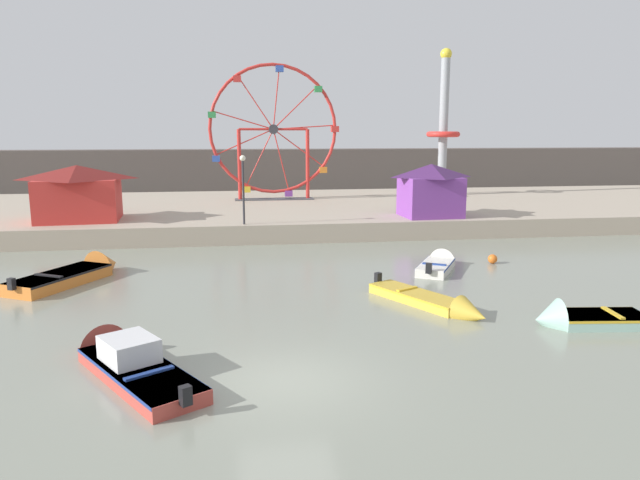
{
  "coord_description": "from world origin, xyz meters",
  "views": [
    {
      "loc": [
        -1.15,
        -13.73,
        6.14
      ],
      "look_at": [
        2.61,
        12.11,
        1.3
      ],
      "focal_mm": 32.89,
      "sensor_mm": 36.0,
      "label": 1
    }
  ],
  "objects_px": {
    "motorboat_seafoam": "(578,319)",
    "carnival_booth_red_striped": "(78,192)",
    "drop_tower_steel_tower": "(443,136)",
    "mooring_buoy_orange": "(493,259)",
    "ferris_wheel_red_frame": "(273,132)",
    "promenade_lamp_near": "(243,179)",
    "motorboat_white_red_stripe": "(439,264)",
    "motorboat_orange_hull": "(80,273)",
    "motorboat_mustard_yellow": "(436,303)",
    "motorboat_faded_red": "(121,357)",
    "carnival_booth_purple_stall": "(431,189)"
  },
  "relations": [
    {
      "from": "motorboat_seafoam",
      "to": "carnival_booth_red_striped",
      "type": "relative_size",
      "value": 0.75
    },
    {
      "from": "drop_tower_steel_tower",
      "to": "mooring_buoy_orange",
      "type": "bearing_deg",
      "value": -102.89
    },
    {
      "from": "ferris_wheel_red_frame",
      "to": "promenade_lamp_near",
      "type": "height_order",
      "value": "ferris_wheel_red_frame"
    },
    {
      "from": "motorboat_white_red_stripe",
      "to": "mooring_buoy_orange",
      "type": "bearing_deg",
      "value": -48.27
    },
    {
      "from": "motorboat_white_red_stripe",
      "to": "motorboat_orange_hull",
      "type": "relative_size",
      "value": 0.69
    },
    {
      "from": "motorboat_orange_hull",
      "to": "promenade_lamp_near",
      "type": "relative_size",
      "value": 1.47
    },
    {
      "from": "ferris_wheel_red_frame",
      "to": "promenade_lamp_near",
      "type": "relative_size",
      "value": 2.63
    },
    {
      "from": "motorboat_mustard_yellow",
      "to": "motorboat_orange_hull",
      "type": "relative_size",
      "value": 0.9
    },
    {
      "from": "motorboat_faded_red",
      "to": "carnival_booth_red_striped",
      "type": "relative_size",
      "value": 1.11
    },
    {
      "from": "drop_tower_steel_tower",
      "to": "motorboat_orange_hull",
      "type": "bearing_deg",
      "value": -138.95
    },
    {
      "from": "motorboat_faded_red",
      "to": "motorboat_seafoam",
      "type": "distance_m",
      "value": 14.01
    },
    {
      "from": "motorboat_white_red_stripe",
      "to": "mooring_buoy_orange",
      "type": "height_order",
      "value": "motorboat_white_red_stripe"
    },
    {
      "from": "carnival_booth_purple_stall",
      "to": "promenade_lamp_near",
      "type": "xyz_separation_m",
      "value": [
        -11.2,
        -1.48,
        0.85
      ]
    },
    {
      "from": "carnival_booth_red_striped",
      "to": "carnival_booth_purple_stall",
      "type": "distance_m",
      "value": 20.61
    },
    {
      "from": "motorboat_faded_red",
      "to": "carnival_booth_purple_stall",
      "type": "distance_m",
      "value": 23.86
    },
    {
      "from": "motorboat_mustard_yellow",
      "to": "motorboat_faded_red",
      "type": "bearing_deg",
      "value": -97.18
    },
    {
      "from": "motorboat_orange_hull",
      "to": "mooring_buoy_orange",
      "type": "distance_m",
      "value": 18.58
    },
    {
      "from": "motorboat_seafoam",
      "to": "motorboat_white_red_stripe",
      "type": "relative_size",
      "value": 1.0
    },
    {
      "from": "motorboat_seafoam",
      "to": "motorboat_white_red_stripe",
      "type": "xyz_separation_m",
      "value": [
        -1.72,
        8.3,
        0.02
      ]
    },
    {
      "from": "motorboat_faded_red",
      "to": "carnival_booth_red_striped",
      "type": "distance_m",
      "value": 20.9
    },
    {
      "from": "motorboat_mustard_yellow",
      "to": "motorboat_white_red_stripe",
      "type": "xyz_separation_m",
      "value": [
        2.18,
        5.89,
        0.02
      ]
    },
    {
      "from": "carnival_booth_purple_stall",
      "to": "motorboat_white_red_stripe",
      "type": "bearing_deg",
      "value": -108.74
    },
    {
      "from": "drop_tower_steel_tower",
      "to": "mooring_buoy_orange",
      "type": "relative_size",
      "value": 26.0
    },
    {
      "from": "motorboat_orange_hull",
      "to": "carnival_booth_purple_stall",
      "type": "xyz_separation_m",
      "value": [
        18.26,
        8.56,
        2.46
      ]
    },
    {
      "from": "carnival_booth_red_striped",
      "to": "motorboat_mustard_yellow",
      "type": "bearing_deg",
      "value": -50.15
    },
    {
      "from": "motorboat_mustard_yellow",
      "to": "motorboat_orange_hull",
      "type": "bearing_deg",
      "value": -142.7
    },
    {
      "from": "motorboat_orange_hull",
      "to": "carnival_booth_purple_stall",
      "type": "distance_m",
      "value": 20.32
    },
    {
      "from": "carnival_booth_purple_stall",
      "to": "promenade_lamp_near",
      "type": "relative_size",
      "value": 1.0
    },
    {
      "from": "motorboat_white_red_stripe",
      "to": "ferris_wheel_red_frame",
      "type": "xyz_separation_m",
      "value": [
        -6.19,
        19.13,
        5.89
      ]
    },
    {
      "from": "motorboat_faded_red",
      "to": "motorboat_orange_hull",
      "type": "xyz_separation_m",
      "value": [
        -3.49,
        10.02,
        -0.0
      ]
    },
    {
      "from": "motorboat_white_red_stripe",
      "to": "promenade_lamp_near",
      "type": "xyz_separation_m",
      "value": [
        -8.66,
        7.36,
        3.36
      ]
    },
    {
      "from": "motorboat_faded_red",
      "to": "promenade_lamp_near",
      "type": "bearing_deg",
      "value": -44.06
    },
    {
      "from": "motorboat_seafoam",
      "to": "mooring_buoy_orange",
      "type": "bearing_deg",
      "value": -90.57
    },
    {
      "from": "motorboat_seafoam",
      "to": "drop_tower_steel_tower",
      "type": "xyz_separation_m",
      "value": [
        5.68,
        28.71,
        5.57
      ]
    },
    {
      "from": "carnival_booth_red_striped",
      "to": "carnival_booth_purple_stall",
      "type": "xyz_separation_m",
      "value": [
        20.57,
        -1.34,
        -0.01
      ]
    },
    {
      "from": "mooring_buoy_orange",
      "to": "drop_tower_steel_tower",
      "type": "bearing_deg",
      "value": 77.11
    },
    {
      "from": "motorboat_orange_hull",
      "to": "carnival_booth_red_striped",
      "type": "distance_m",
      "value": 10.47
    },
    {
      "from": "carnival_booth_red_striped",
      "to": "promenade_lamp_near",
      "type": "xyz_separation_m",
      "value": [
        9.36,
        -2.82,
        0.84
      ]
    },
    {
      "from": "motorboat_mustard_yellow",
      "to": "motorboat_seafoam",
      "type": "xyz_separation_m",
      "value": [
        3.9,
        -2.41,
        0.0
      ]
    },
    {
      "from": "promenade_lamp_near",
      "to": "ferris_wheel_red_frame",
      "type": "bearing_deg",
      "value": 78.13
    },
    {
      "from": "motorboat_white_red_stripe",
      "to": "drop_tower_steel_tower",
      "type": "height_order",
      "value": "drop_tower_steel_tower"
    },
    {
      "from": "drop_tower_steel_tower",
      "to": "promenade_lamp_near",
      "type": "height_order",
      "value": "drop_tower_steel_tower"
    },
    {
      "from": "ferris_wheel_red_frame",
      "to": "mooring_buoy_orange",
      "type": "bearing_deg",
      "value": -63.99
    },
    {
      "from": "drop_tower_steel_tower",
      "to": "motorboat_faded_red",
      "type": "bearing_deg",
      "value": -123.05
    },
    {
      "from": "carnival_booth_purple_stall",
      "to": "drop_tower_steel_tower",
      "type": "bearing_deg",
      "value": 64.52
    },
    {
      "from": "motorboat_faded_red",
      "to": "motorboat_white_red_stripe",
      "type": "height_order",
      "value": "motorboat_faded_red"
    },
    {
      "from": "promenade_lamp_near",
      "to": "mooring_buoy_orange",
      "type": "distance_m",
      "value": 13.78
    },
    {
      "from": "motorboat_seafoam",
      "to": "ferris_wheel_red_frame",
      "type": "distance_m",
      "value": 29.15
    },
    {
      "from": "carnival_booth_red_striped",
      "to": "ferris_wheel_red_frame",
      "type": "bearing_deg",
      "value": 32.35
    },
    {
      "from": "carnival_booth_red_striped",
      "to": "motorboat_seafoam",
      "type": "bearing_deg",
      "value": -47.85
    }
  ]
}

